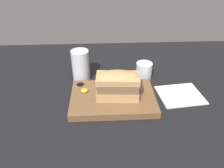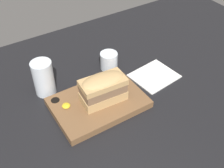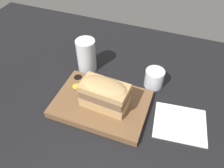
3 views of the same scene
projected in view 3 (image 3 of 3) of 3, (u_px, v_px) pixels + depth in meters
dining_table at (120, 123)px, 65.90cm from camera, size 164.02×106.70×2.00cm
serving_board at (101, 103)px, 68.29cm from camera, size 28.67×19.87×2.45cm
sandwich at (104, 93)px, 62.96cm from camera, size 14.31×8.09×9.41cm
mustard_dollop at (76, 86)px, 71.17cm from camera, size 2.54×2.54×1.02cm
water_glass at (87, 57)px, 77.99cm from camera, size 6.79×6.79×12.17cm
wine_glass at (154, 79)px, 73.68cm from camera, size 6.39×6.39×6.31cm
napkin at (180, 123)px, 64.30cm from camera, size 16.43×14.64×0.40cm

